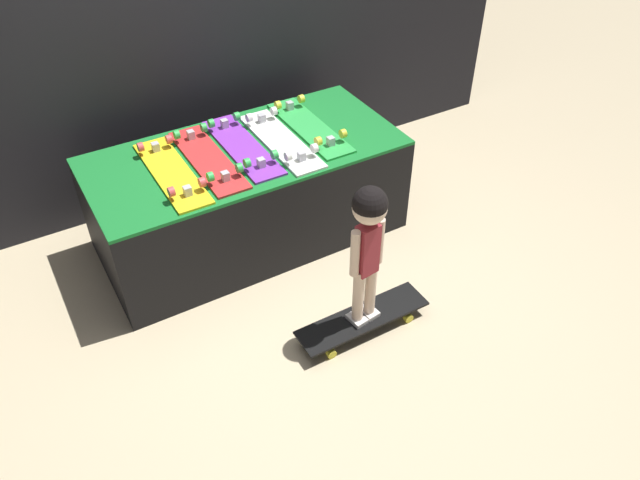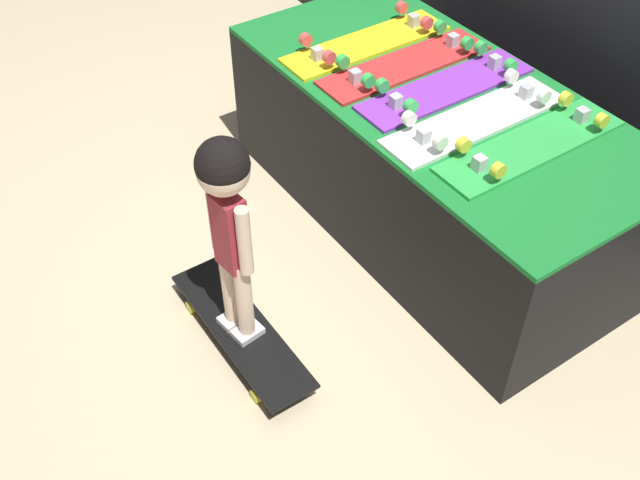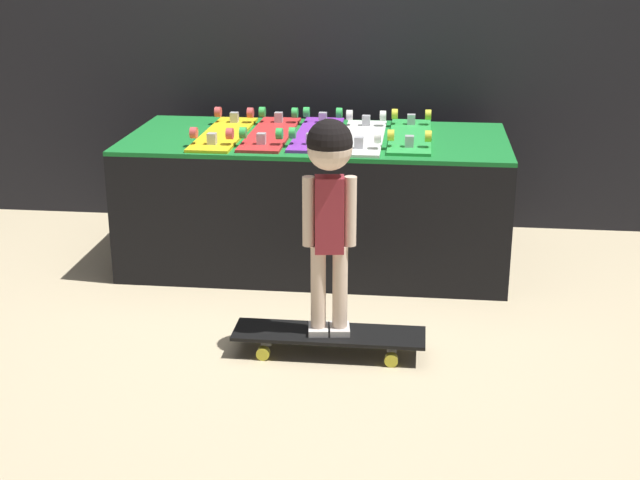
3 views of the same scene
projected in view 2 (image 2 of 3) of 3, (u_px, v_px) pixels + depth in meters
name	position (u px, v px, depth m)	size (l,w,h in m)	color
ground_plane	(336.00, 258.00, 3.15)	(16.00, 16.00, 0.00)	beige
display_rack	(432.00, 158.00, 3.13)	(1.84, 0.86, 0.64)	black
skateboard_yellow_on_rack	(367.00, 42.00, 3.16)	(0.20, 0.76, 0.09)	yellow
skateboard_red_on_rack	(405.00, 63.00, 3.03)	(0.20, 0.76, 0.09)	red
skateboard_purple_on_rack	(446.00, 86.00, 2.91)	(0.20, 0.76, 0.09)	purple
skateboard_white_on_rack	(476.00, 118.00, 2.75)	(0.20, 0.76, 0.09)	white
skateboard_green_on_rack	(531.00, 144.00, 2.64)	(0.20, 0.76, 0.09)	green
skateboard_on_floor	(241.00, 330.00, 2.77)	(0.76, 0.20, 0.09)	black
child	(227.00, 207.00, 2.35)	(0.20, 0.17, 0.85)	silver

